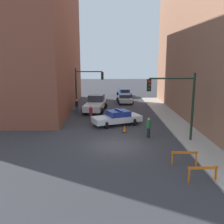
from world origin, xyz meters
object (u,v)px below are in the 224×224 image
(pedestrian_corner, at_px, (77,106))
(barrier_mid, at_px, (184,156))
(police_car, at_px, (117,118))
(pedestrian_sidewalk, at_px, (149,127))
(traffic_light_far, at_px, (85,83))
(white_truck, at_px, (95,104))
(pedestrian_crossing, at_px, (91,113))
(traffic_cone, at_px, (125,129))
(parked_car_mid, at_px, (124,93))
(parked_car_near, at_px, (125,98))
(traffic_light_near, at_px, (178,97))
(barrier_front, at_px, (203,172))

(pedestrian_corner, bearing_deg, barrier_mid, 120.47)
(police_car, bearing_deg, pedestrian_sidewalk, -171.59)
(pedestrian_corner, bearing_deg, traffic_light_far, -122.61)
(white_truck, relative_size, barrier_mid, 3.50)
(pedestrian_crossing, bearing_deg, pedestrian_corner, 116.94)
(traffic_cone, bearing_deg, parked_car_mid, 86.23)
(parked_car_near, bearing_deg, traffic_light_near, -82.21)
(police_car, height_order, parked_car_near, police_car)
(traffic_light_far, distance_m, white_truck, 2.78)
(white_truck, xyz_separation_m, pedestrian_sidewalk, (4.83, -10.50, -0.04))
(traffic_light_near, height_order, police_car, traffic_light_near)
(pedestrian_crossing, distance_m, barrier_mid, 12.50)
(pedestrian_crossing, distance_m, traffic_cone, 4.99)
(pedestrian_corner, height_order, traffic_cone, pedestrian_corner)
(parked_car_near, relative_size, parked_car_mid, 0.98)
(white_truck, bearing_deg, barrier_front, -63.31)
(traffic_light_far, xyz_separation_m, parked_car_near, (5.22, 5.40, -2.72))
(pedestrian_corner, distance_m, barrier_front, 19.00)
(barrier_front, distance_m, barrier_mid, 2.17)
(police_car, distance_m, pedestrian_crossing, 2.93)
(traffic_light_near, xyz_separation_m, barrier_front, (-0.41, -6.62, -2.91))
(barrier_front, bearing_deg, parked_car_mid, 93.96)
(parked_car_near, relative_size, pedestrian_sidewalk, 2.62)
(traffic_light_near, distance_m, pedestrian_crossing, 9.81)
(traffic_light_far, bearing_deg, police_car, -61.33)
(police_car, bearing_deg, parked_car_mid, -28.33)
(parked_car_near, height_order, traffic_cone, parked_car_near)
(pedestrian_corner, relative_size, barrier_mid, 1.04)
(traffic_light_far, height_order, police_car, traffic_light_far)
(parked_car_mid, xyz_separation_m, pedestrian_sidewalk, (0.48, -22.17, 0.19))
(white_truck, relative_size, barrier_front, 3.50)
(police_car, xyz_separation_m, pedestrian_sidewalk, (2.40, -4.04, 0.14))
(traffic_cone, bearing_deg, pedestrian_corner, 123.20)
(traffic_cone, bearing_deg, pedestrian_sidewalk, -39.14)
(traffic_light_near, distance_m, pedestrian_sidewalk, 3.48)
(parked_car_near, bearing_deg, barrier_front, -85.76)
(police_car, relative_size, pedestrian_sidewalk, 3.04)
(parked_car_mid, bearing_deg, parked_car_near, -97.75)
(pedestrian_crossing, height_order, barrier_mid, pedestrian_crossing)
(traffic_light_far, bearing_deg, barrier_front, -67.43)
(traffic_light_far, relative_size, parked_car_mid, 1.17)
(parked_car_near, distance_m, barrier_front, 23.86)
(traffic_light_far, distance_m, parked_car_near, 7.99)
(white_truck, height_order, pedestrian_sidewalk, white_truck)
(police_car, relative_size, parked_car_near, 1.16)
(traffic_light_near, xyz_separation_m, traffic_light_far, (-8.03, 11.72, -0.13))
(traffic_light_far, relative_size, pedestrian_corner, 3.13)
(traffic_light_near, bearing_deg, parked_car_mid, 96.08)
(traffic_light_near, bearing_deg, white_truck, 120.62)
(parked_car_mid, bearing_deg, police_car, -100.58)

